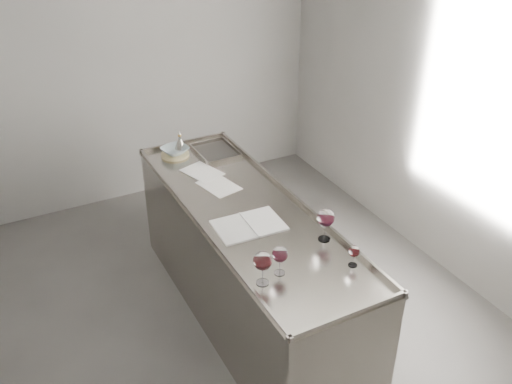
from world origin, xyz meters
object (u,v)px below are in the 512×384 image
wine_glass_right (326,218)px  wine_glass_small (354,252)px  ceramic_bowl (175,150)px  notebook (249,225)px  counter (248,265)px  wine_glass_middle (280,255)px  wine_glass_left (263,262)px  wine_funnel (180,145)px

wine_glass_right → wine_glass_small: (-0.00, -0.30, -0.06)m
ceramic_bowl → wine_glass_right: bearing=-75.1°
wine_glass_small → notebook: size_ratio=0.30×
counter → wine_glass_middle: bearing=-101.7°
wine_glass_left → ceramic_bowl: 1.76m
wine_glass_left → notebook: 0.60m
wine_glass_middle → wine_glass_small: (0.42, -0.14, -0.03)m
counter → wine_glass_right: size_ratio=11.00×
counter → notebook: size_ratio=5.30×
wine_glass_right → notebook: size_ratio=0.48×
wine_glass_right → ceramic_bowl: bearing=104.9°
wine_funnel → wine_glass_left: bearing=-96.5°
wine_glass_middle → wine_glass_small: 0.44m
wine_glass_middle → notebook: size_ratio=0.40×
counter → notebook: (-0.08, -0.18, 0.47)m
wine_glass_right → notebook: bearing=134.9°
wine_glass_left → notebook: bearing=70.5°
counter → wine_glass_small: size_ratio=17.66×
wine_glass_left → wine_funnel: (0.21, 1.81, -0.10)m
wine_funnel → counter: bearing=-86.4°
ceramic_bowl → counter: bearing=-82.2°
counter → wine_glass_middle: 0.93m
wine_glass_left → ceramic_bowl: bearing=85.6°
wine_glass_small → wine_glass_right: bearing=90.0°
notebook → wine_glass_middle: bearing=-94.6°
counter → wine_glass_right: 0.87m
wine_glass_left → wine_funnel: wine_glass_left is taller
wine_glass_small → wine_funnel: (-0.34, 1.92, -0.04)m
counter → notebook: counter is taller
notebook → wine_funnel: wine_funnel is taller
notebook → wine_funnel: 1.26m
wine_glass_small → notebook: (-0.35, 0.66, -0.09)m
wine_glass_middle → wine_funnel: (0.08, 1.78, -0.07)m
wine_glass_right → ceramic_bowl: wine_glass_right is taller
wine_glass_left → wine_glass_small: size_ratio=1.55×
wine_glass_middle → notebook: bearing=82.8°
ceramic_bowl → wine_funnel: wine_funnel is taller
wine_glass_right → ceramic_bowl: size_ratio=1.05×
wine_glass_right → ceramic_bowl: 1.61m
ceramic_bowl → wine_glass_small: bearing=-77.4°
counter → wine_glass_small: bearing=-71.8°
wine_glass_small → wine_glass_left: bearing=169.3°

